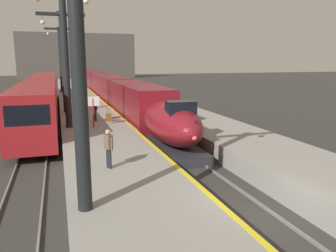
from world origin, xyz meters
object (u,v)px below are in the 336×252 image
object	(u,v)px
highspeed_train_main	(102,84)
passenger_mid_platform	(108,146)
station_column_mid	(65,44)
station_column_far	(63,52)
departure_info_board	(93,106)
passenger_near_edge	(95,108)
station_column_distant	(60,53)
regional_train_adjacent	(42,95)
rolling_suitcase	(109,118)
station_column_near	(77,36)

from	to	relation	value
highspeed_train_main	passenger_mid_platform	xyz separation A→B (m)	(-4.60, -38.79, 0.07)
station_column_mid	station_column_far	bearing A→B (deg)	90.00
departure_info_board	passenger_near_edge	bearing A→B (deg)	81.35
station_column_mid	passenger_near_edge	size ratio (longest dim) A/B	5.51
station_column_far	station_column_mid	bearing A→B (deg)	-90.00
highspeed_train_main	station_column_distant	distance (m)	7.52
station_column_distant	regional_train_adjacent	bearing A→B (deg)	-98.28
highspeed_train_main	passenger_mid_platform	distance (m)	39.06
station_column_distant	passenger_mid_platform	xyz separation A→B (m)	(1.30, -38.15, -4.55)
regional_train_adjacent	rolling_suitcase	size ratio (longest dim) A/B	37.27
station_column_mid	station_column_far	size ratio (longest dim) A/B	1.08
regional_train_adjacent	departure_info_board	distance (m)	14.19
station_column_near	departure_info_board	size ratio (longest dim) A/B	4.05
departure_info_board	station_column_mid	bearing A→B (deg)	161.59
station_column_near	station_column_far	world-z (taller)	station_column_far
station_column_distant	passenger_near_edge	xyz separation A→B (m)	(1.98, -26.35, -4.55)
passenger_near_edge	regional_train_adjacent	bearing A→B (deg)	110.42
highspeed_train_main	station_column_far	world-z (taller)	station_column_far
station_column_mid	departure_info_board	bearing A→B (deg)	-18.41
regional_train_adjacent	passenger_near_edge	world-z (taller)	regional_train_adjacent
rolling_suitcase	departure_info_board	distance (m)	2.59
highspeed_train_main	station_column_distant	size ratio (longest dim) A/B	8.25
highspeed_train_main	rolling_suitcase	world-z (taller)	highspeed_train_main
station_column_far	station_column_distant	world-z (taller)	station_column_distant
station_column_mid	highspeed_train_main	bearing A→B (deg)	78.45
station_column_distant	passenger_mid_platform	distance (m)	38.45
highspeed_train_main	passenger_mid_platform	bearing A→B (deg)	-96.77
highspeed_train_main	station_column_distant	bearing A→B (deg)	-173.89
rolling_suitcase	departure_info_board	xyz separation A→B (m)	(-1.30, -1.90, 1.20)
passenger_near_edge	departure_info_board	bearing A→B (deg)	-98.65
rolling_suitcase	departure_info_board	world-z (taller)	departure_info_board
highspeed_train_main	station_column_near	world-z (taller)	station_column_near
regional_train_adjacent	rolling_suitcase	world-z (taller)	regional_train_adjacent
regional_train_adjacent	passenger_mid_platform	world-z (taller)	regional_train_adjacent
regional_train_adjacent	station_column_mid	xyz separation A→B (m)	(2.20, -13.12, 4.51)
passenger_mid_platform	departure_info_board	world-z (taller)	departure_info_board
station_column_far	passenger_near_edge	size ratio (longest dim) A/B	5.10
highspeed_train_main	regional_train_adjacent	bearing A→B (deg)	-117.22
highspeed_train_main	rolling_suitcase	distance (m)	27.68
highspeed_train_main	regional_train_adjacent	distance (m)	17.71
station_column_near	regional_train_adjacent	bearing A→B (deg)	94.68
station_column_mid	departure_info_board	size ratio (longest dim) A/B	4.39
station_column_far	regional_train_adjacent	bearing A→B (deg)	110.62
departure_info_board	station_column_distant	bearing A→B (deg)	93.21
highspeed_train_main	station_column_distant	world-z (taller)	station_column_distant
passenger_mid_platform	departure_info_board	size ratio (longest dim) A/B	0.80
highspeed_train_main	station_column_near	distance (m)	43.25
station_column_near	station_column_mid	size ratio (longest dim) A/B	0.92
station_column_far	departure_info_board	size ratio (longest dim) A/B	4.07
passenger_mid_platform	rolling_suitcase	bearing A→B (deg)	81.84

